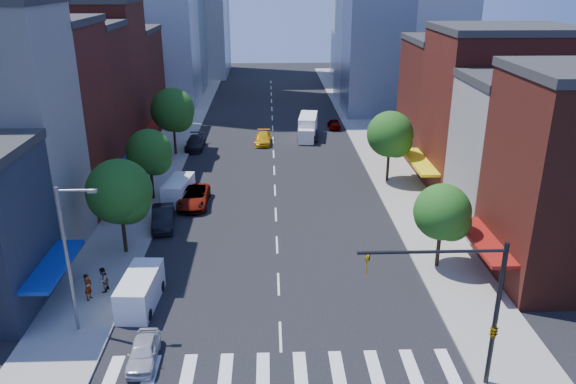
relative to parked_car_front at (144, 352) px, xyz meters
name	(u,v)px	position (x,y,z in m)	size (l,w,h in m)	color
ground	(280,337)	(7.50, 2.00, -0.64)	(220.00, 220.00, 0.00)	black
sidewalk_left	(173,145)	(-5.00, 42.00, -0.57)	(5.00, 120.00, 0.15)	gray
sidewalk_right	(373,143)	(20.00, 42.00, -0.57)	(5.00, 120.00, 0.15)	gray
crosswalk	(282,370)	(7.50, -1.00, -0.64)	(19.00, 3.00, 0.01)	silver
bldg_left_2	(32,121)	(-13.50, 22.50, 7.36)	(12.00, 9.00, 16.00)	#591B15
bldg_left_3	(65,106)	(-13.50, 31.00, 6.86)	(12.00, 8.00, 15.00)	#501E14
bldg_left_4	(89,81)	(-13.50, 39.50, 7.86)	(12.00, 9.00, 17.00)	#591B15
bldg_left_5	(112,83)	(-13.50, 49.00, 5.86)	(12.00, 10.00, 13.00)	#501E14
bldg_right_1	(535,158)	(28.50, 17.00, 5.36)	(12.00, 8.00, 12.00)	beige
bldg_right_2	(495,114)	(28.50, 26.00, 6.86)	(12.00, 10.00, 15.00)	#591B15
bldg_right_3	(460,102)	(28.50, 36.00, 5.86)	(12.00, 10.00, 13.00)	#501E14
traffic_signal	(485,316)	(17.44, -2.50, 3.51)	(7.24, 2.24, 8.00)	black
streetlight	(70,252)	(-4.31, 3.00, 4.63)	(2.25, 0.25, 9.00)	slate
tree_left_near	(121,194)	(-3.85, 12.92, 4.22)	(4.80, 4.80, 7.30)	black
tree_left_mid	(151,154)	(-3.85, 23.92, 3.88)	(4.20, 4.20, 6.65)	black
tree_left_far	(174,112)	(-3.85, 37.92, 4.56)	(5.00, 5.00, 7.75)	black
tree_right_near	(444,214)	(19.15, 9.92, 3.55)	(4.00, 4.00, 6.20)	black
tree_right_far	(392,136)	(19.15, 27.92, 4.22)	(4.60, 4.60, 7.20)	black
parked_car_front	(144,352)	(0.00, 0.00, 0.00)	(1.52, 3.78, 1.29)	#B4B4B9
parked_car_second	(163,217)	(-2.00, 17.82, 0.17)	(1.73, 4.96, 1.63)	black
parked_car_third	(194,197)	(0.00, 22.50, 0.16)	(2.65, 5.75, 1.60)	#999999
parked_car_rear	(195,143)	(-2.00, 40.54, 0.11)	(2.12, 5.21, 1.51)	black
cargo_van_near	(140,291)	(-1.34, 5.62, 0.40)	(2.27, 5.07, 2.11)	silver
cargo_van_far	(178,190)	(-1.56, 23.60, 0.38)	(2.59, 5.06, 2.06)	white
taxi	(263,138)	(6.24, 42.43, 0.04)	(1.92, 4.73, 1.37)	#E3A20B
traffic_car_oncoming	(312,134)	(12.49, 44.21, 0.01)	(1.39, 3.98, 1.31)	black
traffic_car_far	(334,124)	(16.00, 49.67, 0.02)	(1.56, 3.87, 1.32)	#999999
box_truck	(308,128)	(12.02, 45.02, 0.72)	(2.98, 7.35, 2.87)	white
pedestrian_near	(88,287)	(-4.78, 6.28, 0.41)	(0.66, 0.43, 1.81)	#999999
pedestrian_far	(103,280)	(-4.10, 7.21, 0.37)	(0.84, 0.66, 1.73)	#999999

